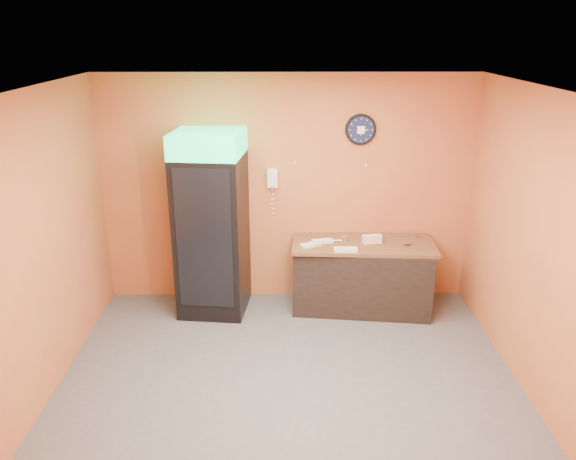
{
  "coord_description": "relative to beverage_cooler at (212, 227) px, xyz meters",
  "views": [
    {
      "loc": [
        -0.06,
        -4.59,
        3.29
      ],
      "look_at": [
        -0.0,
        0.6,
        1.4
      ],
      "focal_mm": 35.0,
      "sensor_mm": 36.0,
      "label": 1
    }
  ],
  "objects": [
    {
      "name": "floor",
      "position": [
        0.88,
        -1.6,
        -1.07
      ],
      "size": [
        4.5,
        4.5,
        0.0
      ],
      "primitive_type": "plane",
      "color": "#47474C",
      "rests_on": "ground"
    },
    {
      "name": "back_wall",
      "position": [
        0.88,
        0.4,
        0.33
      ],
      "size": [
        4.5,
        0.02,
        2.8
      ],
      "primitive_type": "cube",
      "color": "#BC6E35",
      "rests_on": "floor"
    },
    {
      "name": "left_wall",
      "position": [
        -1.37,
        -1.6,
        0.33
      ],
      "size": [
        0.02,
        4.0,
        2.8
      ],
      "primitive_type": "cube",
      "color": "#BC6E35",
      "rests_on": "floor"
    },
    {
      "name": "right_wall",
      "position": [
        3.13,
        -1.6,
        0.33
      ],
      "size": [
        0.02,
        4.0,
        2.8
      ],
      "primitive_type": "cube",
      "color": "#BC6E35",
      "rests_on": "floor"
    },
    {
      "name": "ceiling",
      "position": [
        0.88,
        -1.6,
        1.73
      ],
      "size": [
        4.5,
        4.0,
        0.02
      ],
      "primitive_type": "cube",
      "color": "white",
      "rests_on": "back_wall"
    },
    {
      "name": "beverage_cooler",
      "position": [
        0.0,
        0.0,
        0.0
      ],
      "size": [
        0.85,
        0.86,
        2.19
      ],
      "rotation": [
        0.0,
        0.0,
        -0.11
      ],
      "color": "black",
      "rests_on": "floor"
    },
    {
      "name": "prep_counter",
      "position": [
        1.8,
        0.04,
        -0.66
      ],
      "size": [
        1.71,
        0.92,
        0.82
      ],
      "primitive_type": "cube",
      "rotation": [
        0.0,
        0.0,
        -0.12
      ],
      "color": "black",
      "rests_on": "floor"
    },
    {
      "name": "wall_clock",
      "position": [
        1.75,
        0.37,
        1.08
      ],
      "size": [
        0.36,
        0.06,
        0.36
      ],
      "color": "black",
      "rests_on": "back_wall"
    },
    {
      "name": "wall_phone",
      "position": [
        0.71,
        0.35,
        0.5
      ],
      "size": [
        0.12,
        0.11,
        0.23
      ],
      "color": "white",
      "rests_on": "back_wall"
    },
    {
      "name": "butcher_paper",
      "position": [
        1.8,
        0.04,
        -0.24
      ],
      "size": [
        1.74,
        0.83,
        0.04
      ],
      "primitive_type": "cube",
      "rotation": [
        0.0,
        0.0,
        -0.06
      ],
      "color": "brown",
      "rests_on": "prep_counter"
    },
    {
      "name": "sub_roll_stack",
      "position": [
        1.89,
        0.04,
        -0.17
      ],
      "size": [
        0.24,
        0.12,
        0.1
      ],
      "rotation": [
        0.0,
        0.0,
        0.16
      ],
      "color": "#F5DFBF",
      "rests_on": "butcher_paper"
    },
    {
      "name": "wrapped_sandwich_left",
      "position": [
        1.16,
        -0.06,
        -0.2
      ],
      "size": [
        0.26,
        0.21,
        0.04
      ],
      "primitive_type": "cube",
      "rotation": [
        0.0,
        0.0,
        0.53
      ],
      "color": "silver",
      "rests_on": "butcher_paper"
    },
    {
      "name": "wrapped_sandwich_mid",
      "position": [
        1.55,
        -0.23,
        -0.2
      ],
      "size": [
        0.27,
        0.11,
        0.04
      ],
      "primitive_type": "cube",
      "rotation": [
        0.0,
        0.0,
        -0.04
      ],
      "color": "silver",
      "rests_on": "butcher_paper"
    },
    {
      "name": "wrapped_sandwich_right",
      "position": [
        1.3,
        0.05,
        -0.2
      ],
      "size": [
        0.26,
        0.14,
        0.04
      ],
      "primitive_type": "cube",
      "rotation": [
        0.0,
        0.0,
        0.18
      ],
      "color": "silver",
      "rests_on": "butcher_paper"
    },
    {
      "name": "kitchen_tool",
      "position": [
        1.57,
        0.09,
        -0.18
      ],
      "size": [
        0.06,
        0.06,
        0.06
      ],
      "primitive_type": "cylinder",
      "color": "silver",
      "rests_on": "butcher_paper"
    }
  ]
}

